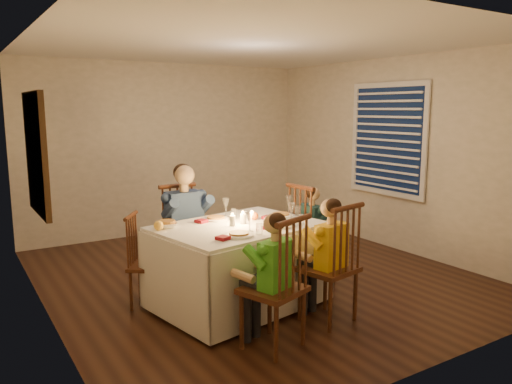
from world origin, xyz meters
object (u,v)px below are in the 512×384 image
dining_table (238,248)px  adult (187,285)px  chair_near_left (272,347)px  child_teal (312,279)px  chair_near_right (327,320)px  child_yellow (327,320)px  serving_bowl (167,225)px  chair_extra (151,305)px  chair_end (312,279)px  chair_adult (187,285)px  child_green (272,347)px

dining_table → adult: bearing=94.4°
chair_near_left → child_teal: bearing=-157.9°
chair_near_right → adult: (-0.71, 1.53, 0.00)m
child_teal → child_yellow: bearing=144.1°
child_yellow → serving_bowl: (-1.13, 1.01, 0.84)m
dining_table → chair_extra: size_ratio=1.88×
dining_table → child_teal: dining_table is taller
dining_table → chair_near_right: size_ratio=1.56×
adult → serving_bowl: bearing=-129.8°
chair_end → child_teal: 0.00m
chair_near_left → chair_end: size_ratio=1.00×
chair_adult → child_green: child_green is taller
chair_adult → adult: 0.00m
chair_end → adult: (-1.28, 0.58, 0.00)m
child_yellow → serving_bowl: serving_bowl is taller
chair_end → adult: size_ratio=0.83×
chair_near_right → child_green: size_ratio=0.99×
child_green → child_teal: child_green is taller
chair_adult → chair_near_right: size_ratio=1.00×
chair_adult → child_yellow: 1.68m
chair_near_right → chair_extra: 1.74m
chair_adult → chair_end: (1.28, -0.58, 0.00)m
chair_near_right → child_yellow: bearing=-11.5°
chair_extra → adult: bearing=-24.4°
chair_near_left → chair_end: (1.29, 1.11, 0.00)m
chair_adult → chair_end: 1.41m
child_green → child_teal: bearing=-157.9°
child_yellow → adult: bearing=-76.7°
child_green → serving_bowl: size_ratio=5.65×
chair_near_right → child_green: bearing=1.5°
chair_near_left → chair_extra: size_ratio=1.20×
adult → chair_end: bearing=-25.3°
child_yellow → child_teal: bearing=-132.7°
chair_extra → child_yellow: 1.74m
chair_adult → child_yellow: bearing=-66.0°
chair_extra → serving_bowl: (0.12, -0.20, 0.84)m
child_teal → chair_extra: bearing=77.0°
chair_near_left → chair_adult: bearing=-109.0°
chair_near_left → chair_extra: bearing=-87.7°
chair_adult → child_green: size_ratio=0.99×
chair_end → child_teal: size_ratio=1.03×
chair_near_right → adult: adult is taller
chair_end → child_teal: (0.00, 0.00, 0.00)m
chair_end → adult: 1.41m
chair_near_left → chair_extra: chair_near_left is taller
adult → child_yellow: adult is taller
chair_adult → child_green: (-0.01, -1.69, 0.00)m
chair_extra → child_teal: (1.82, -0.26, 0.00)m
chair_adult → chair_extra: bearing=-150.3°
dining_table → chair_near_right: (0.50, -0.75, -0.58)m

